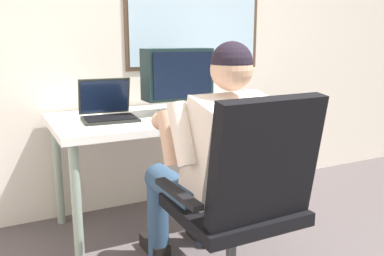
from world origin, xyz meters
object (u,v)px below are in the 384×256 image
at_px(desk_speaker, 204,95).
at_px(coffee_mug, 231,106).
at_px(office_chair, 247,192).
at_px(laptop, 107,108).
at_px(wine_glass, 248,96).
at_px(crt_monitor, 178,75).
at_px(person_seated, 213,161).
at_px(desk, 166,125).

bearing_deg(desk_speaker, coffee_mug, -90.60).
height_order(office_chair, laptop, office_chair).
bearing_deg(wine_glass, desk_speaker, 109.84).
bearing_deg(wine_glass, crt_monitor, 155.63).
bearing_deg(office_chair, wine_glass, 55.93).
distance_m(crt_monitor, coffee_mug, 0.40).
bearing_deg(coffee_mug, laptop, 163.17).
distance_m(person_seated, laptop, 0.83).
height_order(desk, office_chair, office_chair).
bearing_deg(desk, coffee_mug, -28.36).
relative_size(crt_monitor, coffee_mug, 4.30).
height_order(person_seated, crt_monitor, person_seated).
distance_m(office_chair, crt_monitor, 1.09).
height_order(person_seated, wine_glass, person_seated).
xyz_separation_m(crt_monitor, coffee_mug, (0.29, -0.20, -0.19)).
height_order(office_chair, crt_monitor, crt_monitor).
bearing_deg(laptop, desk_speaker, 11.05).
bearing_deg(laptop, person_seated, -66.45).
bearing_deg(desk, desk_speaker, 24.47).
relative_size(crt_monitor, wine_glass, 2.95).
relative_size(laptop, wine_glass, 2.20).
distance_m(laptop, coffee_mug, 0.78).
relative_size(office_chair, person_seated, 0.83).
distance_m(desk, coffee_mug, 0.44).
distance_m(crt_monitor, wine_glass, 0.48).
height_order(laptop, wine_glass, laptop).
distance_m(crt_monitor, laptop, 0.50).
bearing_deg(office_chair, person_seated, 91.75).
distance_m(office_chair, laptop, 1.11).
bearing_deg(crt_monitor, office_chair, -97.27).
bearing_deg(desk, crt_monitor, -0.83).
xyz_separation_m(office_chair, desk_speaker, (0.42, 1.17, 0.26)).
distance_m(person_seated, wine_glass, 0.80).
relative_size(office_chair, coffee_mug, 9.68).
xyz_separation_m(crt_monitor, wine_glass, (0.42, -0.19, -0.14)).
bearing_deg(crt_monitor, wine_glass, -24.37).
relative_size(desk, coffee_mug, 13.65).
relative_size(office_chair, laptop, 3.02).
xyz_separation_m(person_seated, wine_glass, (0.56, 0.52, 0.22)).
distance_m(office_chair, desk_speaker, 1.27).
height_order(crt_monitor, wine_glass, crt_monitor).
xyz_separation_m(desk, laptop, (-0.37, 0.02, 0.14)).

